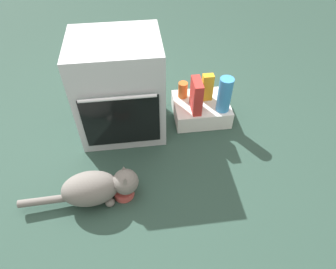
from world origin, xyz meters
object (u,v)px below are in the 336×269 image
(food_bowl, at_px, (124,192))
(cat, at_px, (97,187))
(oven, at_px, (120,88))
(cereal_box, at_px, (196,96))
(sauce_jar, at_px, (183,90))
(juice_carton, at_px, (207,87))
(pantry_cabinet, at_px, (201,109))
(water_bottle, at_px, (225,95))

(food_bowl, relative_size, cat, 0.18)
(oven, height_order, cereal_box, oven)
(sauce_jar, relative_size, juice_carton, 0.58)
(oven, distance_m, pantry_cabinet, 0.74)
(food_bowl, xyz_separation_m, cereal_box, (0.61, 0.65, 0.26))
(sauce_jar, bearing_deg, cereal_box, -67.49)
(juice_carton, xyz_separation_m, cereal_box, (-0.12, -0.13, 0.02))
(cat, bearing_deg, pantry_cabinet, 38.00)
(cat, distance_m, juice_carton, 1.20)
(pantry_cabinet, relative_size, cereal_box, 1.65)
(cereal_box, bearing_deg, oven, 176.08)
(cat, bearing_deg, juice_carton, 37.98)
(sauce_jar, bearing_deg, cat, -129.94)
(pantry_cabinet, bearing_deg, cat, -138.87)
(food_bowl, relative_size, cereal_box, 0.50)
(juice_carton, bearing_deg, sauce_jar, 163.61)
(pantry_cabinet, bearing_deg, food_bowl, -133.06)
(food_bowl, xyz_separation_m, sauce_jar, (0.54, 0.83, 0.19))
(pantry_cabinet, distance_m, sauce_jar, 0.23)
(sauce_jar, height_order, cereal_box, cereal_box)
(sauce_jar, relative_size, water_bottle, 0.47)
(pantry_cabinet, distance_m, food_bowl, 1.00)
(oven, bearing_deg, pantry_cabinet, 3.82)
(cat, relative_size, sauce_jar, 5.62)
(juice_carton, bearing_deg, pantry_cabinet, -139.34)
(water_bottle, relative_size, cereal_box, 1.07)
(pantry_cabinet, bearing_deg, juice_carton, 40.66)
(pantry_cabinet, height_order, food_bowl, pantry_cabinet)
(pantry_cabinet, relative_size, food_bowl, 3.31)
(food_bowl, height_order, juice_carton, juice_carton)
(sauce_jar, xyz_separation_m, water_bottle, (0.30, -0.21, 0.08))
(oven, relative_size, pantry_cabinet, 1.71)
(pantry_cabinet, bearing_deg, water_bottle, -36.33)
(cat, height_order, juice_carton, juice_carton)
(cat, height_order, sauce_jar, sauce_jar)
(oven, height_order, water_bottle, oven)
(cat, xyz_separation_m, cereal_box, (0.78, 0.66, 0.16))
(oven, bearing_deg, water_bottle, -4.64)
(juice_carton, xyz_separation_m, water_bottle, (0.10, -0.15, 0.03))
(juice_carton, relative_size, cereal_box, 0.86)
(cat, bearing_deg, sauce_jar, 46.93)
(food_bowl, distance_m, sauce_jar, 1.01)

